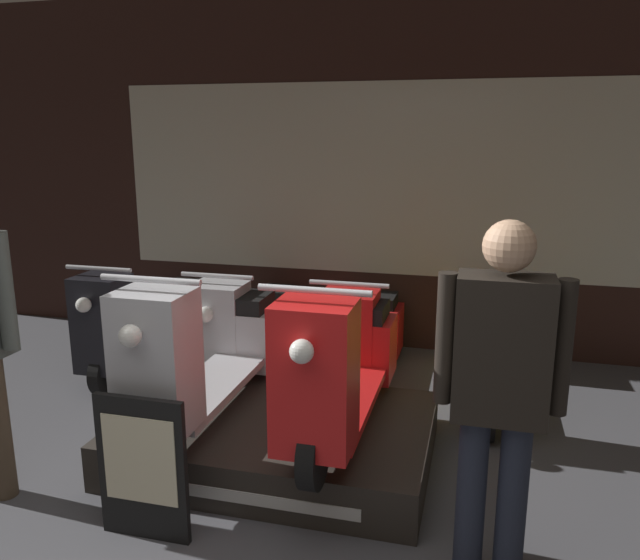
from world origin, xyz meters
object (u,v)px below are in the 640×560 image
Objects in this scene: price_sign_board at (142,468)px; scooter_display_left at (207,354)px; scooter_backrow_3 at (490,352)px; scooter_display_right at (342,367)px; scooter_backrow_0 at (145,323)px; person_right_browsing at (500,382)px; scooter_backrow_2 at (364,341)px; scooter_backrow_1 at (250,331)px.

scooter_display_left is at bearing 91.83° from price_sign_board.
scooter_backrow_3 is at bearing 51.80° from price_sign_board.
scooter_display_right is 1.00× the size of scooter_backrow_0.
person_right_browsing reaches higher than scooter_display_right.
scooter_backrow_1 is at bearing 180.00° from scooter_backrow_2.
scooter_backrow_3 is 2.38× the size of price_sign_board.
scooter_display_right is at bearing 45.73° from price_sign_board.
price_sign_board is (-0.70, -2.09, -0.02)m from scooter_backrow_2.
scooter_backrow_2 is (0.94, 0.00, 0.00)m from scooter_backrow_1.
price_sign_board is (1.19, -2.09, -0.02)m from scooter_backrow_0.
scooter_display_right is 1.09× the size of person_right_browsing.
price_sign_board is at bearing -128.20° from scooter_backrow_3.
scooter_display_right is at bearing -85.23° from scooter_backrow_2.
scooter_backrow_1 is at bearing 0.00° from scooter_backrow_0.
scooter_display_left is 1.83m from person_right_browsing.
person_right_browsing is (-0.00, -1.96, 0.55)m from scooter_backrow_3.
scooter_display_left and scooter_display_right have the same top height.
price_sign_board is (-1.64, -0.13, -0.57)m from person_right_browsing.
scooter_backrow_0 is (-2.00, 1.26, -0.28)m from scooter_display_right.
scooter_backrow_2 is (-0.11, 1.26, -0.28)m from scooter_display_right.
price_sign_board is at bearing -175.45° from person_right_browsing.
scooter_backrow_3 is (0.94, 0.00, 0.00)m from scooter_backrow_2.
scooter_backrow_0 is 2.41m from price_sign_board.
person_right_browsing is (2.83, -1.96, 0.55)m from scooter_backrow_0.
person_right_browsing is 2.19× the size of price_sign_board.
scooter_backrow_0 is (-1.16, 1.26, -0.28)m from scooter_display_left.
scooter_display_left is 1.00× the size of scooter_backrow_1.
scooter_backrow_2 is at bearing 180.00° from scooter_backrow_3.
price_sign_board is (0.03, -0.83, -0.29)m from scooter_display_left.
scooter_backrow_2 is at bearing 115.63° from person_right_browsing.
scooter_backrow_2 is at bearing 71.46° from price_sign_board.
scooter_backrow_2 is 1.00× the size of scooter_backrow_3.
scooter_backrow_3 is at bearing 0.00° from scooter_backrow_0.
scooter_backrow_0 is at bearing 180.00° from scooter_backrow_2.
scooter_backrow_0 is at bearing 180.00° from scooter_backrow_3.
scooter_backrow_0 and scooter_backrow_3 have the same top height.
price_sign_board is at bearing -134.27° from scooter_display_right.
scooter_backrow_2 is 2.38× the size of price_sign_board.
scooter_display_left is 2.38× the size of price_sign_board.
person_right_browsing reaches higher than scooter_backrow_0.
price_sign_board is at bearing -60.42° from scooter_backrow_0.
price_sign_board is at bearing -83.37° from scooter_backrow_1.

